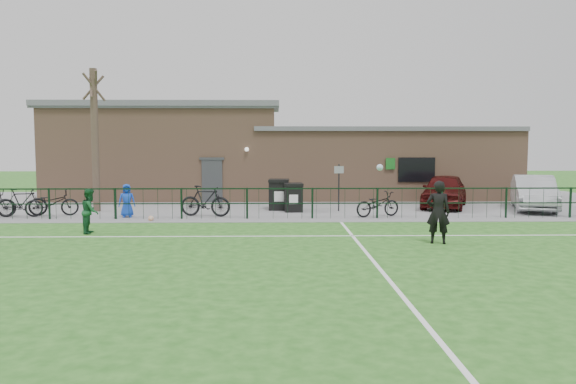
{
  "coord_description": "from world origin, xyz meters",
  "views": [
    {
      "loc": [
        -0.4,
        -13.33,
        2.9
      ],
      "look_at": [
        0.0,
        5.0,
        1.3
      ],
      "focal_mm": 35.0,
      "sensor_mm": 36.0,
      "label": 1
    }
  ],
  "objects_px": {
    "wheelie_bin_right": "(293,198)",
    "bicycle_b": "(22,203)",
    "bare_tree": "(95,141)",
    "bicycle_d": "(205,201)",
    "bicycle_e": "(378,204)",
    "spectator_child": "(127,201)",
    "ball_ground": "(151,218)",
    "outfield_player": "(90,211)",
    "wheelie_bin_left": "(279,195)",
    "car_silver": "(534,193)",
    "bicycle_c": "(52,203)",
    "sign_post": "(339,188)",
    "car_maroon": "(444,191)"
  },
  "relations": [
    {
      "from": "wheelie_bin_left",
      "to": "ball_ground",
      "type": "bearing_deg",
      "value": -140.67
    },
    {
      "from": "bicycle_d",
      "to": "bicycle_e",
      "type": "relative_size",
      "value": 1.08
    },
    {
      "from": "bare_tree",
      "to": "outfield_player",
      "type": "relative_size",
      "value": 4.16
    },
    {
      "from": "bare_tree",
      "to": "bicycle_d",
      "type": "relative_size",
      "value": 2.96
    },
    {
      "from": "ball_ground",
      "to": "sign_post",
      "type": "bearing_deg",
      "value": 21.16
    },
    {
      "from": "bicycle_b",
      "to": "bicycle_c",
      "type": "xyz_separation_m",
      "value": [
        1.13,
        0.09,
        -0.03
      ]
    },
    {
      "from": "bicycle_d",
      "to": "ball_ground",
      "type": "bearing_deg",
      "value": 135.04
    },
    {
      "from": "car_silver",
      "to": "wheelie_bin_right",
      "type": "bearing_deg",
      "value": -159.85
    },
    {
      "from": "wheelie_bin_left",
      "to": "bicycle_b",
      "type": "height_order",
      "value": "wheelie_bin_left"
    },
    {
      "from": "bicycle_b",
      "to": "bicycle_e",
      "type": "height_order",
      "value": "bicycle_b"
    },
    {
      "from": "wheelie_bin_left",
      "to": "car_silver",
      "type": "distance_m",
      "value": 11.01
    },
    {
      "from": "spectator_child",
      "to": "ball_ground",
      "type": "distance_m",
      "value": 1.66
    },
    {
      "from": "wheelie_bin_right",
      "to": "spectator_child",
      "type": "relative_size",
      "value": 0.86
    },
    {
      "from": "bicycle_c",
      "to": "outfield_player",
      "type": "relative_size",
      "value": 1.38
    },
    {
      "from": "bicycle_c",
      "to": "bicycle_b",
      "type": "bearing_deg",
      "value": 77.02
    },
    {
      "from": "car_silver",
      "to": "bicycle_e",
      "type": "xyz_separation_m",
      "value": [
        -7.14,
        -2.06,
        -0.25
      ]
    },
    {
      "from": "wheelie_bin_left",
      "to": "car_maroon",
      "type": "relative_size",
      "value": 0.28
    },
    {
      "from": "car_silver",
      "to": "spectator_child",
      "type": "distance_m",
      "value": 17.06
    },
    {
      "from": "wheelie_bin_left",
      "to": "bare_tree",
      "type": "bearing_deg",
      "value": -173.41
    },
    {
      "from": "wheelie_bin_left",
      "to": "outfield_player",
      "type": "relative_size",
      "value": 0.86
    },
    {
      "from": "bare_tree",
      "to": "bicycle_e",
      "type": "bearing_deg",
      "value": -10.06
    },
    {
      "from": "bicycle_c",
      "to": "ball_ground",
      "type": "relative_size",
      "value": 9.54
    },
    {
      "from": "car_silver",
      "to": "ball_ground",
      "type": "height_order",
      "value": "car_silver"
    },
    {
      "from": "car_silver",
      "to": "bicycle_c",
      "type": "bearing_deg",
      "value": -156.96
    },
    {
      "from": "car_maroon",
      "to": "ball_ground",
      "type": "relative_size",
      "value": 21.11
    },
    {
      "from": "bicycle_b",
      "to": "outfield_player",
      "type": "height_order",
      "value": "outfield_player"
    },
    {
      "from": "wheelie_bin_left",
      "to": "bicycle_d",
      "type": "xyz_separation_m",
      "value": [
        -2.91,
        -2.19,
        -0.01
      ]
    },
    {
      "from": "spectator_child",
      "to": "ball_ground",
      "type": "bearing_deg",
      "value": -55.91
    },
    {
      "from": "car_silver",
      "to": "bicycle_e",
      "type": "bearing_deg",
      "value": -145.48
    },
    {
      "from": "wheelie_bin_left",
      "to": "bicycle_b",
      "type": "relative_size",
      "value": 0.67
    },
    {
      "from": "sign_post",
      "to": "ball_ground",
      "type": "bearing_deg",
      "value": -158.84
    },
    {
      "from": "bicycle_c",
      "to": "sign_post",
      "type": "bearing_deg",
      "value": -100.49
    },
    {
      "from": "ball_ground",
      "to": "car_maroon",
      "type": "bearing_deg",
      "value": 18.72
    },
    {
      "from": "car_maroon",
      "to": "outfield_player",
      "type": "xyz_separation_m",
      "value": [
        -13.56,
        -6.87,
        -0.05
      ]
    },
    {
      "from": "outfield_player",
      "to": "spectator_child",
      "type": "bearing_deg",
      "value": -8.82
    },
    {
      "from": "wheelie_bin_left",
      "to": "ball_ground",
      "type": "xyz_separation_m",
      "value": [
        -4.78,
        -3.41,
        -0.53
      ]
    },
    {
      "from": "wheelie_bin_left",
      "to": "wheelie_bin_right",
      "type": "bearing_deg",
      "value": -44.59
    },
    {
      "from": "bicycle_b",
      "to": "bicycle_c",
      "type": "height_order",
      "value": "bicycle_b"
    },
    {
      "from": "wheelie_bin_left",
      "to": "bicycle_e",
      "type": "xyz_separation_m",
      "value": [
        3.86,
        -2.42,
        -0.12
      ]
    },
    {
      "from": "sign_post",
      "to": "bicycle_b",
      "type": "distance_m",
      "value": 12.74
    },
    {
      "from": "wheelie_bin_right",
      "to": "bare_tree",
      "type": "bearing_deg",
      "value": 174.05
    },
    {
      "from": "bicycle_b",
      "to": "ball_ground",
      "type": "bearing_deg",
      "value": -125.11
    },
    {
      "from": "car_silver",
      "to": "bicycle_c",
      "type": "relative_size",
      "value": 2.27
    },
    {
      "from": "wheelie_bin_left",
      "to": "outfield_player",
      "type": "bearing_deg",
      "value": -131.07
    },
    {
      "from": "wheelie_bin_left",
      "to": "outfield_player",
      "type": "xyz_separation_m",
      "value": [
        -6.12,
        -6.13,
        0.08
      ]
    },
    {
      "from": "wheelie_bin_left",
      "to": "bicycle_c",
      "type": "relative_size",
      "value": 0.62
    },
    {
      "from": "wheelie_bin_right",
      "to": "bicycle_b",
      "type": "relative_size",
      "value": 0.6
    },
    {
      "from": "spectator_child",
      "to": "ball_ground",
      "type": "relative_size",
      "value": 6.21
    },
    {
      "from": "bare_tree",
      "to": "car_silver",
      "type": "relative_size",
      "value": 1.33
    },
    {
      "from": "car_maroon",
      "to": "bicycle_b",
      "type": "height_order",
      "value": "car_maroon"
    }
  ]
}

